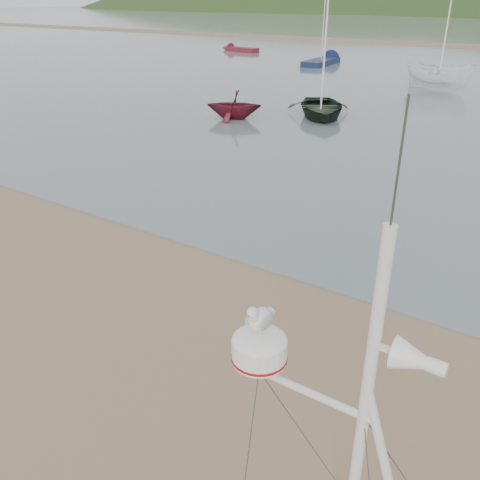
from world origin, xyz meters
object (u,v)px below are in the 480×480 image
Objects in this scene: boat_white at (443,52)px; sailboat_blue_near at (329,60)px; dinghy_red_far at (235,49)px; boat_dark at (323,70)px; boat_red at (234,91)px.

boat_white is 0.64× the size of sailboat_blue_near.
boat_dark is at bearing -48.26° from dinghy_red_far.
boat_dark reaches higher than dinghy_red_far.
boat_white is at bearing -37.51° from sailboat_blue_near.
dinghy_red_far is 14.99m from sailboat_blue_near.
boat_red is at bearing -55.56° from dinghy_red_far.
boat_dark reaches higher than boat_red.
boat_white is (6.42, 16.17, 1.00)m from boat_red.
boat_red is 0.38× the size of sailboat_blue_near.
dinghy_red_far is (-27.45, 14.51, -2.18)m from boat_white.
boat_red is 0.52× the size of dinghy_red_far.
dinghy_red_far is (-21.04, 30.68, -1.18)m from boat_red.
sailboat_blue_near is at bearing 167.59° from boat_red.
boat_dark is 25.52m from sailboat_blue_near.
boat_red is 27.12m from sailboat_blue_near.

